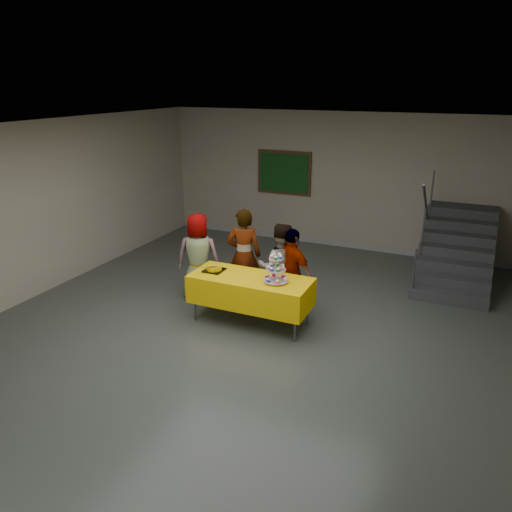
{
  "coord_description": "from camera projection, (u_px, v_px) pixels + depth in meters",
  "views": [
    {
      "loc": [
        2.9,
        -5.77,
        3.63
      ],
      "look_at": [
        -0.08,
        0.87,
        1.05
      ],
      "focal_mm": 35.0,
      "sensor_mm": 36.0,
      "label": 1
    }
  ],
  "objects": [
    {
      "name": "schoolchild_c",
      "position": [
        280.0,
        267.0,
        8.11
      ],
      "size": [
        0.88,
        0.79,
        1.49
      ],
      "primitive_type": "imported",
      "rotation": [
        0.0,
        0.0,
        3.52
      ],
      "color": "slate",
      "rests_on": "ground"
    },
    {
      "name": "bake_table",
      "position": [
        251.0,
        290.0,
        7.71
      ],
      "size": [
        1.88,
        0.78,
        0.77
      ],
      "color": "#595960",
      "rests_on": "ground"
    },
    {
      "name": "bear_cake",
      "position": [
        214.0,
        267.0,
        7.88
      ],
      "size": [
        0.32,
        0.36,
        0.12
      ],
      "color": "black",
      "rests_on": "bake_table"
    },
    {
      "name": "schoolchild_a",
      "position": [
        198.0,
        256.0,
        8.57
      ],
      "size": [
        0.86,
        0.7,
        1.52
      ],
      "primitive_type": "imported",
      "rotation": [
        0.0,
        0.0,
        3.48
      ],
      "color": "slate",
      "rests_on": "ground"
    },
    {
      "name": "schoolchild_b",
      "position": [
        244.0,
        255.0,
        8.47
      ],
      "size": [
        0.69,
        0.57,
        1.62
      ],
      "primitive_type": "imported",
      "rotation": [
        0.0,
        0.0,
        3.49
      ],
      "color": "slate",
      "rests_on": "ground"
    },
    {
      "name": "room_shell",
      "position": [
        236.0,
        200.0,
        6.6
      ],
      "size": [
        10.0,
        10.04,
        3.02
      ],
      "color": "#4C514C",
      "rests_on": "ground"
    },
    {
      "name": "schoolchild_d",
      "position": [
        292.0,
        272.0,
        7.97
      ],
      "size": [
        0.92,
        0.65,
        1.44
      ],
      "primitive_type": "imported",
      "rotation": [
        0.0,
        0.0,
        2.74
      ],
      "color": "slate",
      "rests_on": "ground"
    },
    {
      "name": "noticeboard",
      "position": [
        284.0,
        173.0,
        11.49
      ],
      "size": [
        1.3,
        0.05,
        1.0
      ],
      "color": "#472B16",
      "rests_on": "ground"
    },
    {
      "name": "cupcake_stand",
      "position": [
        276.0,
        270.0,
        7.39
      ],
      "size": [
        0.38,
        0.38,
        0.44
      ],
      "color": "silver",
      "rests_on": "bake_table"
    },
    {
      "name": "staircase",
      "position": [
        456.0,
        252.0,
        9.63
      ],
      "size": [
        1.3,
        2.4,
        2.04
      ],
      "color": "#424447",
      "rests_on": "ground"
    }
  ]
}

